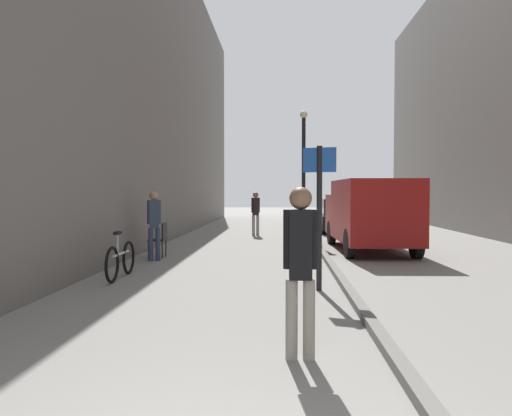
{
  "coord_description": "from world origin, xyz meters",
  "views": [
    {
      "loc": [
        0.39,
        -2.29,
        1.79
      ],
      "look_at": [
        -0.38,
        12.89,
        1.27
      ],
      "focal_mm": 34.24,
      "sensor_mm": 36.0,
      "label": 1
    }
  ],
  "objects_px": {
    "delivery_van": "(369,212)",
    "parked_car": "(338,216)",
    "cafe_chair_near_window": "(160,237)",
    "pedestrian_mid_block": "(256,210)",
    "lamp_post": "(304,166)",
    "bicycle_leaning": "(121,260)",
    "pedestrian_far_crossing": "(300,260)",
    "pedestrian_main_foreground": "(154,221)",
    "street_sign_post": "(319,205)"
  },
  "relations": [
    {
      "from": "pedestrian_far_crossing",
      "to": "delivery_van",
      "type": "distance_m",
      "value": 9.98
    },
    {
      "from": "delivery_van",
      "to": "street_sign_post",
      "type": "height_order",
      "value": "street_sign_post"
    },
    {
      "from": "pedestrian_mid_block",
      "to": "cafe_chair_near_window",
      "type": "bearing_deg",
      "value": 54.34
    },
    {
      "from": "pedestrian_main_foreground",
      "to": "pedestrian_mid_block",
      "type": "relative_size",
      "value": 1.02
    },
    {
      "from": "parked_car",
      "to": "cafe_chair_near_window",
      "type": "relative_size",
      "value": 4.48
    },
    {
      "from": "pedestrian_far_crossing",
      "to": "street_sign_post",
      "type": "bearing_deg",
      "value": -97.4
    },
    {
      "from": "street_sign_post",
      "to": "parked_car",
      "type": "bearing_deg",
      "value": -81.63
    },
    {
      "from": "pedestrian_far_crossing",
      "to": "bicycle_leaning",
      "type": "height_order",
      "value": "pedestrian_far_crossing"
    },
    {
      "from": "bicycle_leaning",
      "to": "pedestrian_mid_block",
      "type": "bearing_deg",
      "value": 76.78
    },
    {
      "from": "pedestrian_mid_block",
      "to": "bicycle_leaning",
      "type": "distance_m",
      "value": 10.1
    },
    {
      "from": "pedestrian_far_crossing",
      "to": "bicycle_leaning",
      "type": "xyz_separation_m",
      "value": [
        -3.49,
        4.67,
        -0.68
      ]
    },
    {
      "from": "street_sign_post",
      "to": "pedestrian_far_crossing",
      "type": "bearing_deg",
      "value": 99.03
    },
    {
      "from": "lamp_post",
      "to": "street_sign_post",
      "type": "bearing_deg",
      "value": -90.91
    },
    {
      "from": "pedestrian_main_foreground",
      "to": "parked_car",
      "type": "relative_size",
      "value": 0.43
    },
    {
      "from": "street_sign_post",
      "to": "bicycle_leaning",
      "type": "distance_m",
      "value": 4.26
    },
    {
      "from": "parked_car",
      "to": "street_sign_post",
      "type": "height_order",
      "value": "street_sign_post"
    },
    {
      "from": "pedestrian_far_crossing",
      "to": "bicycle_leaning",
      "type": "relative_size",
      "value": 1.04
    },
    {
      "from": "delivery_van",
      "to": "pedestrian_main_foreground",
      "type": "bearing_deg",
      "value": -159.32
    },
    {
      "from": "pedestrian_mid_block",
      "to": "street_sign_post",
      "type": "xyz_separation_m",
      "value": [
        1.71,
        -10.82,
        0.53
      ]
    },
    {
      "from": "pedestrian_mid_block",
      "to": "parked_car",
      "type": "xyz_separation_m",
      "value": [
        3.57,
        2.17,
        -0.31
      ]
    },
    {
      "from": "pedestrian_mid_block",
      "to": "lamp_post",
      "type": "xyz_separation_m",
      "value": [
        1.86,
        -1.47,
        1.71
      ]
    },
    {
      "from": "pedestrian_far_crossing",
      "to": "delivery_van",
      "type": "xyz_separation_m",
      "value": [
        2.45,
        9.67,
        0.1
      ]
    },
    {
      "from": "pedestrian_far_crossing",
      "to": "delivery_van",
      "type": "bearing_deg",
      "value": -104.14
    },
    {
      "from": "parked_car",
      "to": "lamp_post",
      "type": "relative_size",
      "value": 0.88
    },
    {
      "from": "parked_car",
      "to": "delivery_van",
      "type": "bearing_deg",
      "value": -89.51
    },
    {
      "from": "delivery_van",
      "to": "pedestrian_far_crossing",
      "type": "bearing_deg",
      "value": -106.05
    },
    {
      "from": "pedestrian_main_foreground",
      "to": "pedestrian_mid_block",
      "type": "distance_m",
      "value": 7.6
    },
    {
      "from": "pedestrian_far_crossing",
      "to": "parked_car",
      "type": "relative_size",
      "value": 0.44
    },
    {
      "from": "street_sign_post",
      "to": "cafe_chair_near_window",
      "type": "relative_size",
      "value": 2.77
    },
    {
      "from": "lamp_post",
      "to": "bicycle_leaning",
      "type": "distance_m",
      "value": 9.6
    },
    {
      "from": "pedestrian_far_crossing",
      "to": "lamp_post",
      "type": "height_order",
      "value": "lamp_post"
    },
    {
      "from": "pedestrian_main_foreground",
      "to": "cafe_chair_near_window",
      "type": "bearing_deg",
      "value": 75.92
    },
    {
      "from": "pedestrian_main_foreground",
      "to": "street_sign_post",
      "type": "bearing_deg",
      "value": -56.75
    },
    {
      "from": "pedestrian_mid_block",
      "to": "delivery_van",
      "type": "xyz_separation_m",
      "value": [
        3.68,
        -4.82,
        0.14
      ]
    },
    {
      "from": "lamp_post",
      "to": "pedestrian_main_foreground",
      "type": "bearing_deg",
      "value": -125.23
    },
    {
      "from": "pedestrian_main_foreground",
      "to": "delivery_van",
      "type": "relative_size",
      "value": 0.35
    },
    {
      "from": "parked_car",
      "to": "street_sign_post",
      "type": "xyz_separation_m",
      "value": [
        -1.86,
        -12.99,
        0.83
      ]
    },
    {
      "from": "lamp_post",
      "to": "parked_car",
      "type": "bearing_deg",
      "value": 64.8
    },
    {
      "from": "delivery_van",
      "to": "parked_car",
      "type": "height_order",
      "value": "delivery_van"
    },
    {
      "from": "pedestrian_mid_block",
      "to": "delivery_van",
      "type": "height_order",
      "value": "delivery_van"
    },
    {
      "from": "bicycle_leaning",
      "to": "cafe_chair_near_window",
      "type": "relative_size",
      "value": 1.88
    },
    {
      "from": "pedestrian_main_foreground",
      "to": "pedestrian_far_crossing",
      "type": "xyz_separation_m",
      "value": [
        3.46,
        -7.22,
        0.02
      ]
    },
    {
      "from": "delivery_van",
      "to": "bicycle_leaning",
      "type": "height_order",
      "value": "delivery_van"
    },
    {
      "from": "lamp_post",
      "to": "bicycle_leaning",
      "type": "relative_size",
      "value": 2.69
    },
    {
      "from": "cafe_chair_near_window",
      "to": "pedestrian_main_foreground",
      "type": "bearing_deg",
      "value": -178.05
    },
    {
      "from": "bicycle_leaning",
      "to": "cafe_chair_near_window",
      "type": "height_order",
      "value": "bicycle_leaning"
    },
    {
      "from": "pedestrian_main_foreground",
      "to": "pedestrian_far_crossing",
      "type": "height_order",
      "value": "pedestrian_far_crossing"
    },
    {
      "from": "parked_car",
      "to": "cafe_chair_near_window",
      "type": "height_order",
      "value": "parked_car"
    },
    {
      "from": "cafe_chair_near_window",
      "to": "lamp_post",
      "type": "bearing_deg",
      "value": -37.35
    },
    {
      "from": "pedestrian_mid_block",
      "to": "street_sign_post",
      "type": "bearing_deg",
      "value": 82.08
    }
  ]
}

